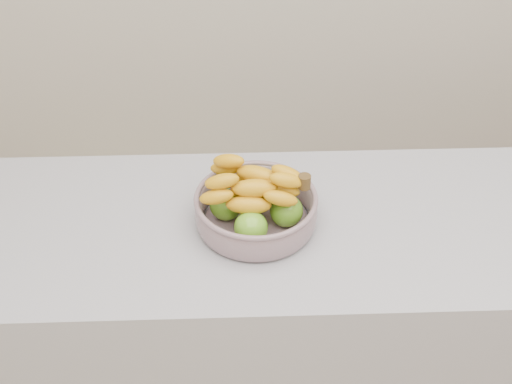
% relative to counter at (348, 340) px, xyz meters
% --- Properties ---
extents(room_shell, '(4.05, 4.05, 2.73)m').
position_rel_counter_xyz_m(room_shell, '(0.00, -0.57, 1.26)').
color(room_shell, beige).
rests_on(room_shell, ground).
extents(counter, '(2.00, 0.60, 0.90)m').
position_rel_counter_xyz_m(counter, '(0.00, 0.00, 0.00)').
color(counter, '#A0A0A8').
rests_on(counter, ground).
extents(fruit_bowl, '(0.30, 0.30, 0.16)m').
position_rel_counter_xyz_m(fruit_bowl, '(-0.26, 0.00, 0.50)').
color(fruit_bowl, '#919FAE').
rests_on(fruit_bowl, counter).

